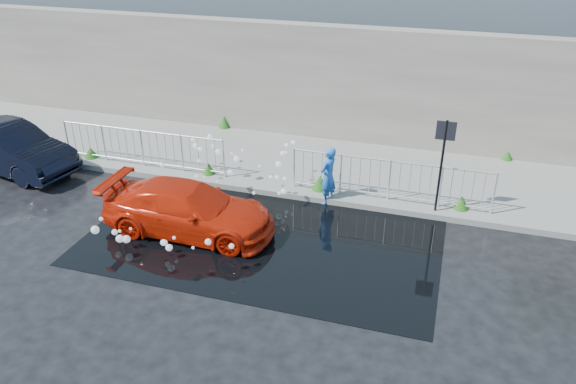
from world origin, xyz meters
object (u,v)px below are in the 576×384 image
at_px(red_car, 189,209).
at_px(person, 328,176).
at_px(sign_post, 443,152).
at_px(dark_car, 10,148).

distance_m(red_car, person, 3.60).
xyz_separation_m(sign_post, person, (-2.70, -0.10, -0.96)).
distance_m(sign_post, red_car, 6.07).
height_order(sign_post, dark_car, sign_post).
bearing_deg(sign_post, dark_car, -175.86).
xyz_separation_m(sign_post, dark_car, (-11.80, -0.85, -1.05)).
bearing_deg(sign_post, red_car, -155.98).
bearing_deg(sign_post, person, -177.88).
height_order(dark_car, person, person).
bearing_deg(red_car, person, -50.28).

